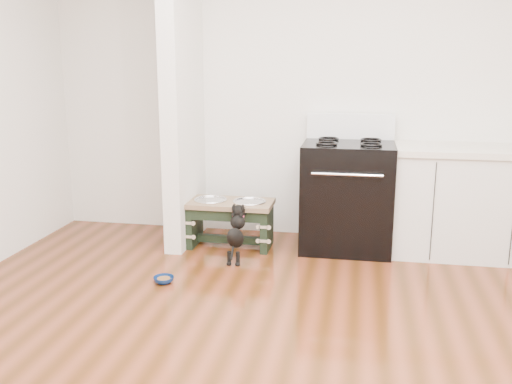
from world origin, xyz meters
The scene contains 8 objects.
ground centered at (0.00, 0.00, 0.00)m, with size 5.00×5.00×0.00m, color #45230C.
room_shell centered at (0.00, 0.00, 1.62)m, with size 5.00×5.00×5.00m.
partition_wall centered at (-1.18, 2.10, 1.35)m, with size 0.15×0.80×2.70m, color silver.
oven_range centered at (0.25, 2.16, 0.48)m, with size 0.76×0.69×1.14m.
cabinet_run centered at (1.23, 2.18, 0.45)m, with size 1.24×0.64×0.91m.
dog_feeder centered at (-0.75, 2.00, 0.29)m, with size 0.74×0.40×0.42m.
puppy centered at (-0.62, 1.66, 0.25)m, with size 0.13×0.38×0.45m.
floor_bowl centered at (-1.04, 1.09, 0.02)m, with size 0.19×0.19×0.05m.
Camera 1 is at (0.35, -2.65, 1.62)m, focal length 40.00 mm.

